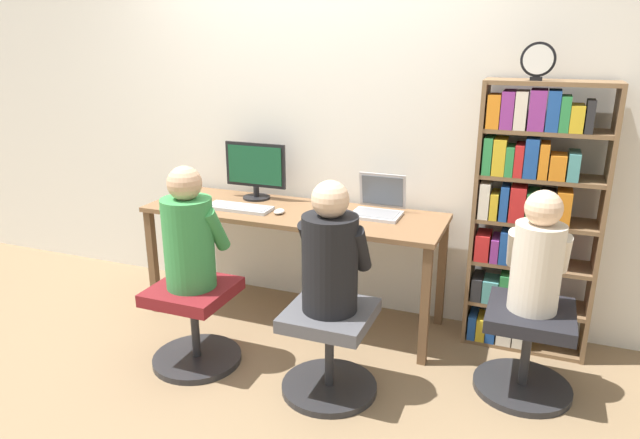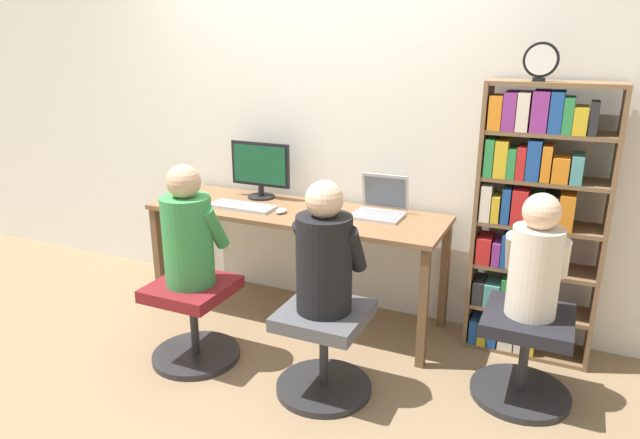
{
  "view_description": "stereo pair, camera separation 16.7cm",
  "coord_description": "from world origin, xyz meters",
  "px_view_note": "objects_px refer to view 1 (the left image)",
  "views": [
    {
      "loc": [
        1.44,
        -2.89,
        1.8
      ],
      "look_at": [
        0.27,
        0.1,
        0.79
      ],
      "focal_mm": 32.0,
      "sensor_mm": 36.0,
      "label": 1
    },
    {
      "loc": [
        1.59,
        -2.82,
        1.8
      ],
      "look_at": [
        0.27,
        0.1,
        0.79
      ],
      "focal_mm": 32.0,
      "sensor_mm": 36.0,
      "label": 2
    }
  ],
  "objects_px": {
    "person_at_monitor": "(189,234)",
    "person_at_laptop": "(330,254)",
    "office_chair_right": "(329,346)",
    "office_chair_side": "(527,346)",
    "bookshelf": "(526,214)",
    "desk_clock": "(538,60)",
    "desktop_monitor": "(255,170)",
    "office_chair_left": "(195,320)",
    "keyboard": "(239,207)",
    "laptop": "(378,207)",
    "person_near_shelf": "(538,257)"
  },
  "relations": [
    {
      "from": "desktop_monitor",
      "to": "keyboard",
      "type": "xyz_separation_m",
      "value": [
        0.02,
        -0.27,
        -0.19
      ]
    },
    {
      "from": "office_chair_left",
      "to": "bookshelf",
      "type": "relative_size",
      "value": 0.32
    },
    {
      "from": "person_near_shelf",
      "to": "person_at_laptop",
      "type": "bearing_deg",
      "value": -158.51
    },
    {
      "from": "keyboard",
      "to": "person_near_shelf",
      "type": "bearing_deg",
      "value": -6.96
    },
    {
      "from": "person_at_laptop",
      "to": "office_chair_left",
      "type": "bearing_deg",
      "value": -178.7
    },
    {
      "from": "desktop_monitor",
      "to": "laptop",
      "type": "xyz_separation_m",
      "value": [
        0.88,
        -0.05,
        -0.15
      ]
    },
    {
      "from": "keyboard",
      "to": "bookshelf",
      "type": "bearing_deg",
      "value": 8.78
    },
    {
      "from": "desktop_monitor",
      "to": "bookshelf",
      "type": "xyz_separation_m",
      "value": [
        1.75,
        -0.01,
        -0.11
      ]
    },
    {
      "from": "office_chair_side",
      "to": "person_at_laptop",
      "type": "bearing_deg",
      "value": -158.74
    },
    {
      "from": "desktop_monitor",
      "to": "bookshelf",
      "type": "height_order",
      "value": "bookshelf"
    },
    {
      "from": "keyboard",
      "to": "person_at_monitor",
      "type": "relative_size",
      "value": 0.63
    },
    {
      "from": "laptop",
      "to": "office_chair_right",
      "type": "xyz_separation_m",
      "value": [
        -0.01,
        -0.83,
        -0.54
      ]
    },
    {
      "from": "laptop",
      "to": "person_near_shelf",
      "type": "height_order",
      "value": "person_near_shelf"
    },
    {
      "from": "person_at_monitor",
      "to": "office_chair_side",
      "type": "height_order",
      "value": "person_at_monitor"
    },
    {
      "from": "bookshelf",
      "to": "keyboard",
      "type": "bearing_deg",
      "value": -171.22
    },
    {
      "from": "laptop",
      "to": "office_chair_side",
      "type": "xyz_separation_m",
      "value": [
        0.95,
        -0.45,
        -0.54
      ]
    },
    {
      "from": "office_chair_left",
      "to": "office_chair_side",
      "type": "distance_m",
      "value": 1.83
    },
    {
      "from": "desktop_monitor",
      "to": "office_chair_side",
      "type": "height_order",
      "value": "desktop_monitor"
    },
    {
      "from": "laptop",
      "to": "person_near_shelf",
      "type": "distance_m",
      "value": 1.05
    },
    {
      "from": "keyboard",
      "to": "office_chair_side",
      "type": "distance_m",
      "value": 1.9
    },
    {
      "from": "desk_clock",
      "to": "person_at_laptop",
      "type": "bearing_deg",
      "value": -136.33
    },
    {
      "from": "person_at_laptop",
      "to": "desk_clock",
      "type": "distance_m",
      "value": 1.5
    },
    {
      "from": "office_chair_side",
      "to": "person_near_shelf",
      "type": "relative_size",
      "value": 0.81
    },
    {
      "from": "office_chair_right",
      "to": "desk_clock",
      "type": "bearing_deg",
      "value": 43.84
    },
    {
      "from": "person_at_monitor",
      "to": "person_at_laptop",
      "type": "relative_size",
      "value": 1.01
    },
    {
      "from": "person_at_laptop",
      "to": "person_near_shelf",
      "type": "bearing_deg",
      "value": 21.49
    },
    {
      "from": "laptop",
      "to": "office_chair_left",
      "type": "bearing_deg",
      "value": -134.77
    },
    {
      "from": "laptop",
      "to": "bookshelf",
      "type": "bearing_deg",
      "value": 3.11
    },
    {
      "from": "bookshelf",
      "to": "desk_clock",
      "type": "xyz_separation_m",
      "value": [
        -0.03,
        -0.05,
        0.86
      ]
    },
    {
      "from": "desktop_monitor",
      "to": "desk_clock",
      "type": "xyz_separation_m",
      "value": [
        1.72,
        -0.06,
        0.74
      ]
    },
    {
      "from": "keyboard",
      "to": "person_at_laptop",
      "type": "distance_m",
      "value": 1.04
    },
    {
      "from": "desktop_monitor",
      "to": "person_at_laptop",
      "type": "height_order",
      "value": "person_at_laptop"
    },
    {
      "from": "bookshelf",
      "to": "office_chair_side",
      "type": "xyz_separation_m",
      "value": [
        0.08,
        -0.49,
        -0.57
      ]
    },
    {
      "from": "bookshelf",
      "to": "person_near_shelf",
      "type": "distance_m",
      "value": 0.5
    },
    {
      "from": "keyboard",
      "to": "office_chair_right",
      "type": "relative_size",
      "value": 0.84
    },
    {
      "from": "bookshelf",
      "to": "office_chair_side",
      "type": "bearing_deg",
      "value": -80.63
    },
    {
      "from": "office_chair_right",
      "to": "person_near_shelf",
      "type": "xyz_separation_m",
      "value": [
        0.96,
        0.38,
        0.5
      ]
    },
    {
      "from": "person_near_shelf",
      "to": "office_chair_right",
      "type": "bearing_deg",
      "value": -158.26
    },
    {
      "from": "desktop_monitor",
      "to": "office_chair_left",
      "type": "relative_size",
      "value": 0.86
    },
    {
      "from": "laptop",
      "to": "office_chair_side",
      "type": "distance_m",
      "value": 1.18
    },
    {
      "from": "keyboard",
      "to": "person_near_shelf",
      "type": "distance_m",
      "value": 1.83
    },
    {
      "from": "bookshelf",
      "to": "desk_clock",
      "type": "distance_m",
      "value": 0.86
    },
    {
      "from": "office_chair_right",
      "to": "person_near_shelf",
      "type": "distance_m",
      "value": 1.15
    },
    {
      "from": "laptop",
      "to": "office_chair_right",
      "type": "height_order",
      "value": "laptop"
    },
    {
      "from": "keyboard",
      "to": "office_chair_side",
      "type": "relative_size",
      "value": 0.84
    },
    {
      "from": "office_chair_right",
      "to": "office_chair_side",
      "type": "relative_size",
      "value": 1.0
    },
    {
      "from": "laptop",
      "to": "bookshelf",
      "type": "height_order",
      "value": "bookshelf"
    },
    {
      "from": "laptop",
      "to": "desk_clock",
      "type": "relative_size",
      "value": 1.51
    },
    {
      "from": "desktop_monitor",
      "to": "laptop",
      "type": "relative_size",
      "value": 1.47
    },
    {
      "from": "laptop",
      "to": "person_at_laptop",
      "type": "xyz_separation_m",
      "value": [
        -0.01,
        -0.82,
        -0.03
      ]
    }
  ]
}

